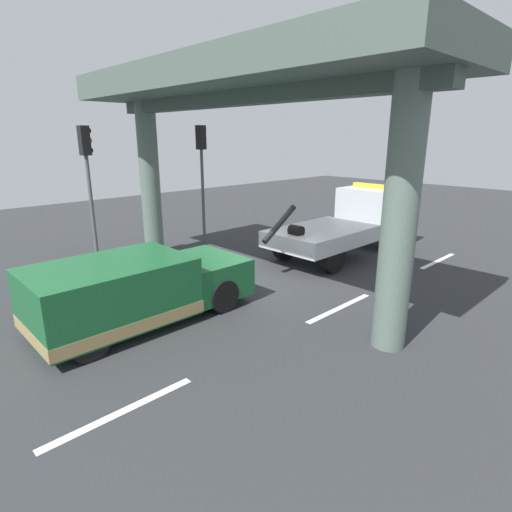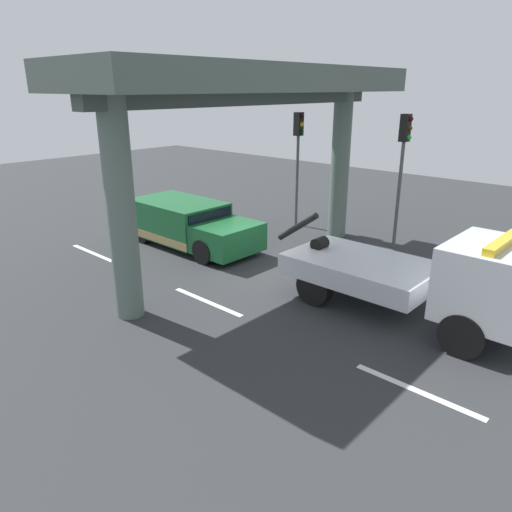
{
  "view_description": "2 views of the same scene",
  "coord_description": "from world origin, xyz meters",
  "px_view_note": "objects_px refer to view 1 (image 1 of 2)",
  "views": [
    {
      "loc": [
        -8.33,
        -8.44,
        4.26
      ],
      "look_at": [
        -0.25,
        -0.03,
        0.85
      ],
      "focal_mm": 28.74,
      "sensor_mm": 36.0,
      "label": 1
    },
    {
      "loc": [
        8.99,
        -10.75,
        5.51
      ],
      "look_at": [
        -0.06,
        -0.86,
        0.78
      ],
      "focal_mm": 33.61,
      "sensor_mm": 36.0,
      "label": 2
    }
  ],
  "objects_px": {
    "traffic_light_near": "(88,167)",
    "traffic_light_far": "(202,160)",
    "towed_van_green": "(135,291)",
    "tow_truck_white": "(353,220)"
  },
  "relations": [
    {
      "from": "traffic_light_near",
      "to": "traffic_light_far",
      "type": "distance_m",
      "value": 4.5
    },
    {
      "from": "tow_truck_white",
      "to": "traffic_light_near",
      "type": "relative_size",
      "value": 1.58
    },
    {
      "from": "towed_van_green",
      "to": "traffic_light_far",
      "type": "bearing_deg",
      "value": 40.48
    },
    {
      "from": "traffic_light_near",
      "to": "traffic_light_far",
      "type": "bearing_deg",
      "value": -0.0
    },
    {
      "from": "towed_van_green",
      "to": "traffic_light_far",
      "type": "height_order",
      "value": "traffic_light_far"
    },
    {
      "from": "towed_van_green",
      "to": "traffic_light_near",
      "type": "relative_size",
      "value": 1.13
    },
    {
      "from": "tow_truck_white",
      "to": "towed_van_green",
      "type": "distance_m",
      "value": 9.09
    },
    {
      "from": "traffic_light_near",
      "to": "traffic_light_far",
      "type": "relative_size",
      "value": 0.98
    },
    {
      "from": "towed_van_green",
      "to": "traffic_light_near",
      "type": "xyz_separation_m",
      "value": [
        1.18,
        4.85,
        2.55
      ]
    },
    {
      "from": "tow_truck_white",
      "to": "traffic_light_far",
      "type": "xyz_separation_m",
      "value": [
        -3.39,
        4.85,
        2.19
      ]
    }
  ]
}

